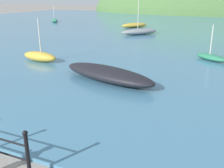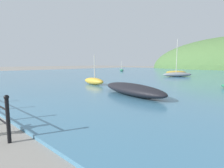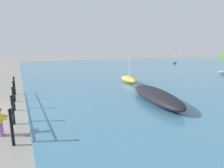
# 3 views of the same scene
# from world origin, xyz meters

# --- Properties ---
(water) EXTENTS (80.00, 60.00, 0.10)m
(water) POSITION_xyz_m (0.00, 32.00, 0.05)
(water) COLOR teal
(water) RESTS_ON ground
(far_hillside) EXTENTS (56.35, 30.99, 20.98)m
(far_hillside) POSITION_xyz_m (0.00, 67.57, 0.00)
(far_hillside) COLOR #476B38
(far_hillside) RESTS_ON ground
(boat_green_fishing) EXTENTS (3.57, 3.89, 5.10)m
(boat_green_fishing) POSITION_xyz_m (-1.48, 23.88, 0.42)
(boat_green_fishing) COLOR gray
(boat_green_fishing) RESTS_ON water
(boat_red_dinghy) EXTENTS (2.55, 1.03, 2.59)m
(boat_red_dinghy) POSITION_xyz_m (-3.33, 10.26, 0.41)
(boat_red_dinghy) COLOR gold
(boat_red_dinghy) RESTS_ON water
(boat_blue_hull) EXTENTS (3.17, 3.73, 0.57)m
(boat_blue_hull) POSITION_xyz_m (-4.12, 29.76, 0.39)
(boat_blue_hull) COLOR gold
(boat_blue_hull) RESTS_ON water
(boat_white_sailboat) EXTENTS (2.31, 2.21, 2.39)m
(boat_white_sailboat) POSITION_xyz_m (-17.66, 31.50, 0.36)
(boat_white_sailboat) COLOR #287551
(boat_white_sailboat) RESTS_ON water
(boat_twin_mast) EXTENTS (5.40, 2.87, 0.67)m
(boat_twin_mast) POSITION_xyz_m (2.10, 8.44, 0.44)
(boat_twin_mast) COLOR black
(boat_twin_mast) RESTS_ON water
(boat_far_left) EXTENTS (2.25, 1.91, 2.17)m
(boat_far_left) POSITION_xyz_m (6.24, 14.84, 0.31)
(boat_far_left) COLOR #287551
(boat_far_left) RESTS_ON water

